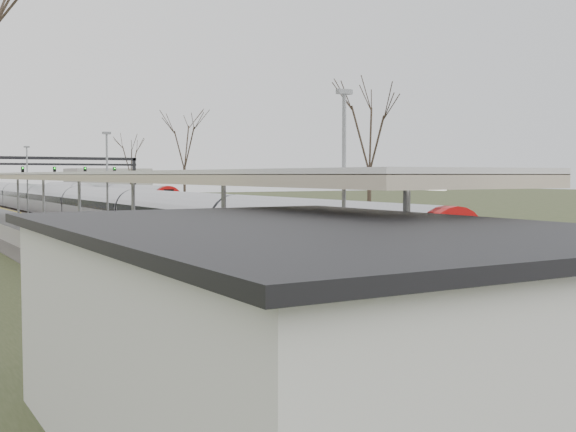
% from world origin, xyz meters
% --- Properties ---
extents(track_bed, '(24.00, 160.00, 0.22)m').
position_xyz_m(track_bed, '(0.26, 55.00, 0.06)').
color(track_bed, '#474442').
rests_on(track_bed, ground).
extents(platform, '(3.50, 69.00, 1.00)m').
position_xyz_m(platform, '(-9.05, 37.50, 0.50)').
color(platform, '#9E9B93').
rests_on(platform, ground).
extents(canopy, '(4.10, 50.00, 3.11)m').
position_xyz_m(canopy, '(-9.05, 32.99, 3.93)').
color(canopy, slate).
rests_on(canopy, platform).
extents(station_building, '(6.00, 9.00, 3.20)m').
position_xyz_m(station_building, '(-12.50, 8.00, 1.60)').
color(station_building, silver).
rests_on(station_building, ground).
extents(signal_gantry, '(21.00, 0.59, 6.08)m').
position_xyz_m(signal_gantry, '(0.29, 84.99, 4.91)').
color(signal_gantry, black).
rests_on(signal_gantry, ground).
extents(tree_east_far, '(5.00, 5.00, 10.30)m').
position_xyz_m(tree_east_far, '(14.00, 42.00, 7.29)').
color(tree_east_far, '#2D231C').
rests_on(tree_east_far, ground).
extents(train_near, '(2.62, 90.21, 3.05)m').
position_xyz_m(train_near, '(-2.50, 60.43, 1.48)').
color(train_near, '#9EA0A8').
rests_on(train_near, ground).
extents(train_far, '(2.62, 45.21, 3.05)m').
position_xyz_m(train_far, '(4.50, 80.10, 1.48)').
color(train_far, '#9EA0A8').
rests_on(train_far, ground).
extents(passenger, '(0.49, 0.69, 1.77)m').
position_xyz_m(passenger, '(-8.32, 6.98, 1.89)').
color(passenger, '#423262').
rests_on(passenger, platform).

